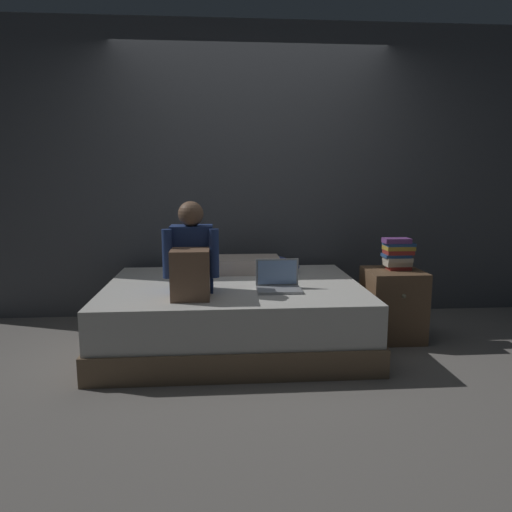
{
  "coord_description": "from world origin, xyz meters",
  "views": [
    {
      "loc": [
        -0.3,
        -3.3,
        1.31
      ],
      "look_at": [
        -0.04,
        0.1,
        0.74
      ],
      "focal_mm": 33.09,
      "sensor_mm": 36.0,
      "label": 1
    }
  ],
  "objects_px": {
    "pillow": "(247,265)",
    "book_stack": "(398,253)",
    "nightstand": "(393,304)",
    "clothes_pile": "(280,265)",
    "laptop": "(278,283)",
    "person_sitting": "(191,259)",
    "bed": "(234,314)"
  },
  "relations": [
    {
      "from": "pillow",
      "to": "book_stack",
      "type": "distance_m",
      "value": 1.27
    },
    {
      "from": "nightstand",
      "to": "clothes_pile",
      "type": "height_order",
      "value": "clothes_pile"
    },
    {
      "from": "laptop",
      "to": "book_stack",
      "type": "bearing_deg",
      "value": 16.71
    },
    {
      "from": "pillow",
      "to": "person_sitting",
      "type": "bearing_deg",
      "value": -120.13
    },
    {
      "from": "nightstand",
      "to": "pillow",
      "type": "height_order",
      "value": "pillow"
    },
    {
      "from": "pillow",
      "to": "book_stack",
      "type": "bearing_deg",
      "value": -17.47
    },
    {
      "from": "pillow",
      "to": "laptop",
      "type": "bearing_deg",
      "value": -74.62
    },
    {
      "from": "laptop",
      "to": "clothes_pile",
      "type": "xyz_separation_m",
      "value": [
        0.1,
        0.7,
        0.0
      ]
    },
    {
      "from": "laptop",
      "to": "clothes_pile",
      "type": "height_order",
      "value": "laptop"
    },
    {
      "from": "pillow",
      "to": "clothes_pile",
      "type": "xyz_separation_m",
      "value": [
        0.29,
        0.02,
        -0.01
      ]
    },
    {
      "from": "bed",
      "to": "clothes_pile",
      "type": "xyz_separation_m",
      "value": [
        0.42,
        0.47,
        0.3
      ]
    },
    {
      "from": "pillow",
      "to": "book_stack",
      "type": "height_order",
      "value": "book_stack"
    },
    {
      "from": "person_sitting",
      "to": "laptop",
      "type": "height_order",
      "value": "person_sitting"
    },
    {
      "from": "bed",
      "to": "pillow",
      "type": "relative_size",
      "value": 3.57
    },
    {
      "from": "nightstand",
      "to": "clothes_pile",
      "type": "xyz_separation_m",
      "value": [
        -0.88,
        0.43,
        0.26
      ]
    },
    {
      "from": "nightstand",
      "to": "pillow",
      "type": "relative_size",
      "value": 1.02
    },
    {
      "from": "laptop",
      "to": "pillow",
      "type": "distance_m",
      "value": 0.71
    },
    {
      "from": "person_sitting",
      "to": "pillow",
      "type": "bearing_deg",
      "value": 59.87
    },
    {
      "from": "person_sitting",
      "to": "laptop",
      "type": "xyz_separation_m",
      "value": [
        0.63,
        0.07,
        -0.2
      ]
    },
    {
      "from": "bed",
      "to": "book_stack",
      "type": "xyz_separation_m",
      "value": [
        1.34,
        0.07,
        0.46
      ]
    },
    {
      "from": "person_sitting",
      "to": "pillow",
      "type": "height_order",
      "value": "person_sitting"
    },
    {
      "from": "person_sitting",
      "to": "pillow",
      "type": "xyz_separation_m",
      "value": [
        0.44,
        0.76,
        -0.19
      ]
    },
    {
      "from": "book_stack",
      "to": "pillow",
      "type": "bearing_deg",
      "value": 162.53
    },
    {
      "from": "nightstand",
      "to": "clothes_pile",
      "type": "bearing_deg",
      "value": 153.67
    },
    {
      "from": "nightstand",
      "to": "person_sitting",
      "type": "height_order",
      "value": "person_sitting"
    },
    {
      "from": "bed",
      "to": "pillow",
      "type": "height_order",
      "value": "pillow"
    },
    {
      "from": "person_sitting",
      "to": "clothes_pile",
      "type": "distance_m",
      "value": 1.08
    },
    {
      "from": "pillow",
      "to": "clothes_pile",
      "type": "bearing_deg",
      "value": 3.69
    },
    {
      "from": "person_sitting",
      "to": "bed",
      "type": "bearing_deg",
      "value": 45.22
    },
    {
      "from": "nightstand",
      "to": "laptop",
      "type": "bearing_deg",
      "value": -164.71
    },
    {
      "from": "nightstand",
      "to": "book_stack",
      "type": "height_order",
      "value": "book_stack"
    },
    {
      "from": "book_stack",
      "to": "person_sitting",
      "type": "bearing_deg",
      "value": -167.0
    }
  ]
}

